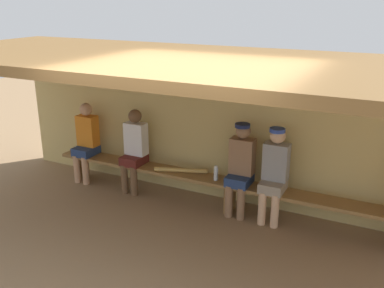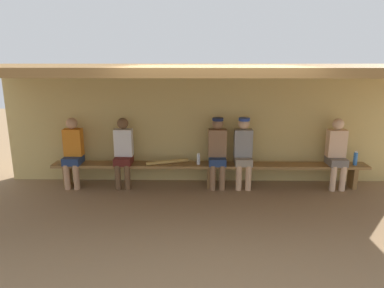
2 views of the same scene
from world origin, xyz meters
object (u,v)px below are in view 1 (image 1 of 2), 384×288
(player_shirtless_tan, at_px, (241,165))
(baseball_bat, at_px, (181,170))
(player_middle, at_px, (134,147))
(water_bottle_green, at_px, (216,173))
(bench, at_px, (230,186))
(player_rightmost, at_px, (274,171))
(player_in_blue, at_px, (86,139))

(player_shirtless_tan, xyz_separation_m, baseball_bat, (-0.95, -0.00, -0.25))
(player_middle, height_order, water_bottle_green, player_middle)
(bench, distance_m, player_rightmost, 0.73)
(player_middle, bearing_deg, player_shirtless_tan, 0.02)
(water_bottle_green, bearing_deg, baseball_bat, 176.41)
(player_in_blue, xyz_separation_m, baseball_bat, (1.80, -0.00, -0.24))
(player_shirtless_tan, bearing_deg, player_in_blue, -179.99)
(bench, bearing_deg, baseball_bat, -180.00)
(player_rightmost, height_order, player_in_blue, player_rightmost)
(water_bottle_green, bearing_deg, player_middle, 178.38)
(player_rightmost, bearing_deg, bench, -179.68)
(player_rightmost, distance_m, player_in_blue, 3.24)
(bench, xyz_separation_m, water_bottle_green, (-0.21, -0.04, 0.18))
(bench, bearing_deg, water_bottle_green, -169.94)
(player_rightmost, distance_m, player_shirtless_tan, 0.49)
(player_shirtless_tan, height_order, water_bottle_green, player_shirtless_tan)
(bench, relative_size, player_middle, 4.49)
(player_middle, xyz_separation_m, water_bottle_green, (1.43, -0.04, -0.17))
(bench, relative_size, player_shirtless_tan, 4.46)
(bench, distance_m, player_middle, 1.68)
(player_in_blue, bearing_deg, baseball_bat, -0.10)
(bench, distance_m, water_bottle_green, 0.28)
(bench, relative_size, water_bottle_green, 27.25)
(player_shirtless_tan, bearing_deg, bench, -178.61)
(player_middle, xyz_separation_m, baseball_bat, (0.83, -0.00, -0.24))
(player_middle, distance_m, water_bottle_green, 1.44)
(player_rightmost, relative_size, player_shirtless_tan, 1.00)
(water_bottle_green, bearing_deg, player_shirtless_tan, 6.52)
(player_in_blue, relative_size, player_shirtless_tan, 0.99)
(water_bottle_green, height_order, baseball_bat, water_bottle_green)
(player_in_blue, height_order, baseball_bat, player_in_blue)
(baseball_bat, bearing_deg, player_middle, 160.66)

